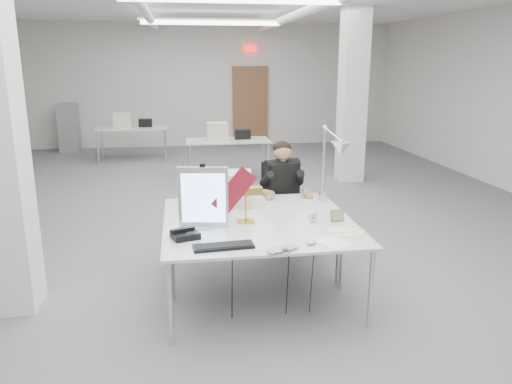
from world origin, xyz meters
TOP-DOWN VIEW (x-y plane):
  - room_shell at (0.04, 0.13)m, footprint 10.04×14.04m
  - desk_main at (0.00, -2.50)m, footprint 1.80×0.90m
  - desk_second at (0.00, -1.60)m, footprint 1.80×0.90m
  - bg_desk_a at (0.20, 3.00)m, footprint 1.60×0.80m
  - bg_desk_b at (-1.80, 5.20)m, footprint 1.60×0.80m
  - filing_cabinet at (-3.50, 6.65)m, footprint 0.45×0.55m
  - office_chair at (0.46, -0.91)m, footprint 0.62×0.62m
  - seated_person at (0.46, -0.96)m, footprint 0.65×0.74m
  - monitor at (-0.53, -2.18)m, footprint 0.46×0.12m
  - pennant at (-0.25, -2.22)m, footprint 0.43×0.03m
  - keyboard at (-0.39, -2.74)m, footprint 0.51×0.20m
  - laptop at (0.08, -2.91)m, footprint 0.33×0.28m
  - mouse at (0.34, -2.77)m, footprint 0.11×0.09m
  - bankers_lamp at (-0.12, -2.10)m, footprint 0.31×0.14m
  - desk_phone at (-0.70, -2.45)m, footprint 0.27×0.26m
  - picture_frame_left at (-0.65, -2.17)m, footprint 0.12×0.03m
  - picture_frame_right at (0.74, -2.20)m, footprint 0.15×0.06m
  - desk_clock at (0.51, -2.19)m, footprint 0.10×0.07m
  - paper_stack_a at (0.52, -2.77)m, footprint 0.31×0.35m
  - paper_stack_b at (0.78, -2.57)m, footprint 0.26×0.28m
  - paper_stack_c at (0.69, -2.46)m, footprint 0.23×0.18m
  - beige_monitor at (-0.18, -1.50)m, footprint 0.41×0.39m
  - architect_lamp at (0.81, -1.72)m, footprint 0.35×0.65m

SIDE VIEW (x-z plane):
  - office_chair at x=0.46m, z-range 0.00..1.02m
  - filing_cabinet at x=-3.50m, z-range 0.00..1.20m
  - desk_main at x=0.00m, z-range 0.73..0.75m
  - desk_second at x=0.00m, z-range 0.73..0.75m
  - bg_desk_a at x=0.20m, z-range 0.73..0.75m
  - bg_desk_b at x=-1.80m, z-range 0.73..0.75m
  - paper_stack_a at x=0.52m, z-range 0.76..0.76m
  - paper_stack_c at x=0.69m, z-range 0.76..0.76m
  - paper_stack_b at x=0.78m, z-range 0.76..0.76m
  - laptop at x=0.08m, z-range 0.76..0.78m
  - keyboard at x=-0.39m, z-range 0.76..0.78m
  - mouse at x=0.34m, z-range 0.76..0.79m
  - desk_phone at x=-0.70m, z-range 0.76..0.81m
  - picture_frame_left at x=-0.65m, z-range 0.75..0.85m
  - desk_clock at x=0.51m, z-range 0.76..0.85m
  - picture_frame_right at x=0.74m, z-range 0.75..0.87m
  - seated_person at x=0.46m, z-range 0.43..1.37m
  - bankers_lamp at x=-0.12m, z-range 0.76..1.10m
  - beige_monitor at x=-0.18m, z-range 0.76..1.11m
  - monitor at x=-0.53m, z-range 0.76..1.32m
  - pennant at x=-0.25m, z-range 0.87..1.32m
  - architect_lamp at x=0.81m, z-range 0.76..1.55m
  - room_shell at x=0.04m, z-range 0.07..3.31m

